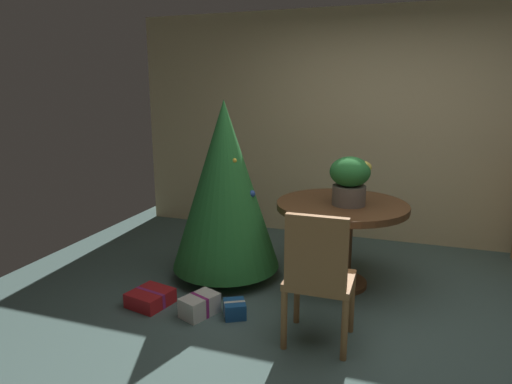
{
  "coord_description": "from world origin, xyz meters",
  "views": [
    {
      "loc": [
        0.22,
        -2.98,
        1.73
      ],
      "look_at": [
        -0.94,
        0.4,
        0.89
      ],
      "focal_mm": 31.03,
      "sensor_mm": 36.0,
      "label": 1
    }
  ],
  "objects_px": {
    "holiday_tree": "(225,186)",
    "gift_box_blue": "(235,309)",
    "flower_vase": "(350,179)",
    "gift_box_cream": "(200,305)",
    "gift_box_red": "(150,298)",
    "wooden_chair_near": "(318,274)",
    "round_dining_table": "(341,223)"
  },
  "relations": [
    {
      "from": "flower_vase",
      "to": "gift_box_red",
      "type": "bearing_deg",
      "value": -150.32
    },
    {
      "from": "round_dining_table",
      "to": "gift_box_cream",
      "type": "bearing_deg",
      "value": -136.13
    },
    {
      "from": "gift_box_cream",
      "to": "flower_vase",
      "type": "bearing_deg",
      "value": 40.26
    },
    {
      "from": "wooden_chair_near",
      "to": "gift_box_red",
      "type": "relative_size",
      "value": 2.64
    },
    {
      "from": "wooden_chair_near",
      "to": "gift_box_red",
      "type": "height_order",
      "value": "wooden_chair_near"
    },
    {
      "from": "flower_vase",
      "to": "round_dining_table",
      "type": "bearing_deg",
      "value": 141.57
    },
    {
      "from": "gift_box_cream",
      "to": "gift_box_blue",
      "type": "distance_m",
      "value": 0.28
    },
    {
      "from": "gift_box_red",
      "to": "gift_box_blue",
      "type": "relative_size",
      "value": 1.56
    },
    {
      "from": "holiday_tree",
      "to": "round_dining_table",
      "type": "bearing_deg",
      "value": 8.66
    },
    {
      "from": "wooden_chair_near",
      "to": "gift_box_cream",
      "type": "distance_m",
      "value": 1.05
    },
    {
      "from": "flower_vase",
      "to": "gift_box_blue",
      "type": "bearing_deg",
      "value": -133.2
    },
    {
      "from": "flower_vase",
      "to": "holiday_tree",
      "type": "distance_m",
      "value": 1.11
    },
    {
      "from": "gift_box_blue",
      "to": "wooden_chair_near",
      "type": "bearing_deg",
      "value": -15.76
    },
    {
      "from": "round_dining_table",
      "to": "gift_box_blue",
      "type": "xyz_separation_m",
      "value": [
        -0.68,
        -0.84,
        -0.52
      ]
    },
    {
      "from": "holiday_tree",
      "to": "gift_box_blue",
      "type": "height_order",
      "value": "holiday_tree"
    },
    {
      "from": "wooden_chair_near",
      "to": "gift_box_blue",
      "type": "height_order",
      "value": "wooden_chair_near"
    },
    {
      "from": "wooden_chair_near",
      "to": "flower_vase",
      "type": "bearing_deg",
      "value": 86.17
    },
    {
      "from": "gift_box_blue",
      "to": "gift_box_red",
      "type": "bearing_deg",
      "value": -176.47
    },
    {
      "from": "round_dining_table",
      "to": "holiday_tree",
      "type": "distance_m",
      "value": 1.08
    },
    {
      "from": "flower_vase",
      "to": "gift_box_cream",
      "type": "height_order",
      "value": "flower_vase"
    },
    {
      "from": "round_dining_table",
      "to": "wooden_chair_near",
      "type": "height_order",
      "value": "wooden_chair_near"
    },
    {
      "from": "gift_box_red",
      "to": "gift_box_cream",
      "type": "bearing_deg",
      "value": -2.54
    },
    {
      "from": "holiday_tree",
      "to": "gift_box_cream",
      "type": "distance_m",
      "value": 1.1
    },
    {
      "from": "round_dining_table",
      "to": "holiday_tree",
      "type": "relative_size",
      "value": 0.69
    },
    {
      "from": "round_dining_table",
      "to": "gift_box_blue",
      "type": "distance_m",
      "value": 1.2
    },
    {
      "from": "wooden_chair_near",
      "to": "round_dining_table",
      "type": "bearing_deg",
      "value": 90.0
    },
    {
      "from": "round_dining_table",
      "to": "wooden_chair_near",
      "type": "distance_m",
      "value": 1.03
    },
    {
      "from": "gift_box_cream",
      "to": "gift_box_red",
      "type": "height_order",
      "value": "gift_box_cream"
    },
    {
      "from": "round_dining_table",
      "to": "gift_box_cream",
      "type": "xyz_separation_m",
      "value": [
        -0.94,
        -0.91,
        -0.5
      ]
    },
    {
      "from": "round_dining_table",
      "to": "holiday_tree",
      "type": "xyz_separation_m",
      "value": [
        -1.03,
        -0.16,
        0.3
      ]
    },
    {
      "from": "gift_box_cream",
      "to": "round_dining_table",
      "type": "bearing_deg",
      "value": 43.87
    },
    {
      "from": "gift_box_cream",
      "to": "wooden_chair_near",
      "type": "bearing_deg",
      "value": -7.61
    }
  ]
}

